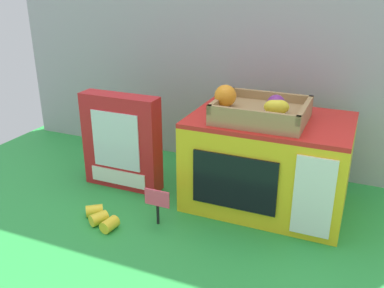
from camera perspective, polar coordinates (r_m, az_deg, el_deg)
The scene contains 7 objects.
ground_plane at distance 1.26m, azimuth 0.26°, elevation -7.25°, with size 1.70×1.70×0.00m, color green.
display_back_panel at distance 1.40m, azimuth 5.24°, elevation 13.05°, with size 1.61×0.03×0.80m, color #A0A3A8.
toy_microwave at distance 1.20m, azimuth 10.18°, elevation -2.38°, with size 0.43×0.30×0.26m.
food_groups_crate at distance 1.12m, azimuth 9.04°, elevation 4.47°, with size 0.24×0.20×0.09m.
cookie_set_box at distance 1.29m, azimuth -9.47°, elevation 0.27°, with size 0.24×0.07×0.29m.
price_sign at distance 1.11m, azimuth -4.71°, elevation -7.75°, with size 0.07×0.01×0.10m.
loose_toy_banana at distance 1.16m, azimuth -12.17°, elevation -9.69°, with size 0.12×0.09×0.03m.
Camera 1 is at (0.43, -1.01, 0.61)m, focal length 39.60 mm.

